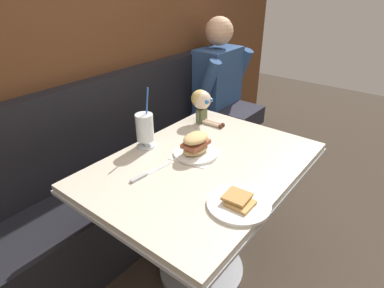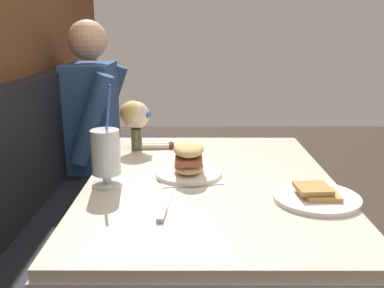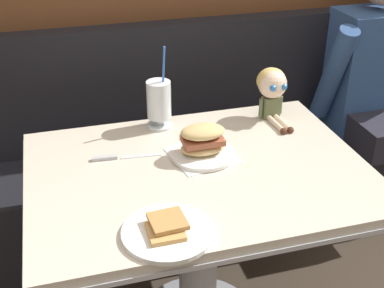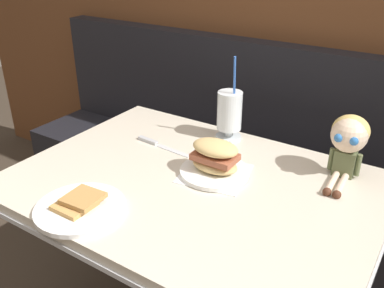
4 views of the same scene
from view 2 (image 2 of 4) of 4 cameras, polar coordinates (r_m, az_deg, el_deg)
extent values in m
cube|color=beige|center=(1.44, 2.44, -5.22)|extent=(1.10, 0.80, 0.03)
cube|color=#B7BABF|center=(1.45, 2.43, -6.07)|extent=(1.11, 0.81, 0.02)
cylinder|color=#A5A8AD|center=(1.60, 2.29, -17.33)|extent=(0.14, 0.14, 0.65)
cylinder|color=white|center=(1.32, 15.97, -6.81)|extent=(0.25, 0.25, 0.01)
cube|color=tan|center=(1.31, 16.60, -6.37)|extent=(0.10, 0.10, 0.01)
cube|color=#B78447|center=(1.31, 15.54, -5.60)|extent=(0.10, 0.10, 0.01)
cylinder|color=silver|center=(1.40, -11.01, -5.16)|extent=(0.10, 0.10, 0.01)
cylinder|color=silver|center=(1.40, -11.05, -4.39)|extent=(0.03, 0.03, 0.03)
cylinder|color=silver|center=(1.37, -11.23, -1.04)|extent=(0.09, 0.09, 0.14)
cylinder|color=#E0DB6B|center=(1.37, -11.21, -1.49)|extent=(0.08, 0.08, 0.12)
cylinder|color=blue|center=(1.36, -11.05, 3.04)|extent=(0.02, 0.04, 0.22)
cube|color=white|center=(1.46, -0.43, -4.15)|extent=(0.23, 0.23, 0.00)
cylinder|color=white|center=(1.46, -0.43, -3.85)|extent=(0.22, 0.22, 0.01)
ellipsoid|color=tan|center=(1.45, -0.43, -2.94)|extent=(0.15, 0.10, 0.04)
cube|color=#995138|center=(1.44, -0.43, -1.89)|extent=(0.14, 0.09, 0.02)
ellipsoid|color=tan|center=(1.44, -0.43, -0.67)|extent=(0.15, 0.10, 0.04)
cube|color=silver|center=(1.28, -3.13, -7.12)|extent=(0.14, 0.03, 0.00)
cube|color=#B2B5BA|center=(1.17, -3.95, -9.18)|extent=(0.09, 0.02, 0.01)
cube|color=#5B6642|center=(1.79, -7.25, 0.74)|extent=(0.07, 0.04, 0.08)
sphere|color=beige|center=(1.77, -7.36, 3.79)|extent=(0.11, 0.11, 0.11)
ellipsoid|color=#D8B766|center=(1.77, -7.76, 4.04)|extent=(0.12, 0.11, 0.10)
sphere|color=#2D6BB2|center=(1.74, -5.83, 3.81)|extent=(0.03, 0.03, 0.03)
sphere|color=#2D6BB2|center=(1.79, -5.76, 4.09)|extent=(0.03, 0.03, 0.03)
cylinder|color=beige|center=(1.78, -4.69, -0.35)|extent=(0.03, 0.12, 0.02)
cylinder|color=beige|center=(1.81, -4.66, -0.11)|extent=(0.03, 0.12, 0.02)
sphere|color=#4C2819|center=(1.78, -2.76, -0.32)|extent=(0.03, 0.03, 0.03)
sphere|color=#4C2819|center=(1.81, -2.76, -0.09)|extent=(0.03, 0.03, 0.03)
cylinder|color=#5B6642|center=(1.75, -7.35, 0.54)|extent=(0.02, 0.02, 0.07)
cylinder|color=#5B6642|center=(1.83, -7.17, 1.19)|extent=(0.02, 0.02, 0.07)
cube|color=#2D4C7F|center=(2.49, -12.93, 3.58)|extent=(0.38, 0.24, 0.58)
sphere|color=#D8A884|center=(2.45, -13.52, 13.14)|extent=(0.21, 0.21, 0.21)
cube|color=#23232D|center=(2.51, -8.63, -1.29)|extent=(0.34, 0.36, 0.14)
cylinder|color=#2D4C7F|center=(2.26, -13.01, 3.13)|extent=(0.09, 0.25, 0.48)
cylinder|color=#2D4C7F|center=(2.70, -10.86, 5.19)|extent=(0.09, 0.25, 0.48)
camera|label=1|loc=(0.92, 76.86, 23.82)|focal=30.00mm
camera|label=3|loc=(1.75, 60.77, 21.08)|focal=48.20mm
camera|label=4|loc=(2.20, 28.61, 18.58)|focal=39.67mm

